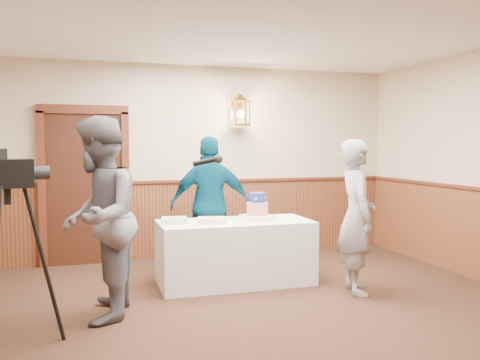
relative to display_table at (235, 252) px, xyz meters
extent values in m
plane|color=black|center=(-0.10, -1.90, -0.38)|extent=(7.00, 7.00, 0.00)
cube|color=#C2AD92|center=(-0.10, 1.60, 1.02)|extent=(6.00, 0.02, 2.80)
cube|color=white|center=(-0.10, -1.90, 2.42)|extent=(6.00, 7.00, 0.02)
cube|color=#562818|center=(-0.10, 1.58, 0.18)|extent=(5.98, 0.04, 1.10)
cube|color=#512315|center=(-0.10, 1.56, 0.75)|extent=(5.98, 0.07, 0.04)
cube|color=#33170E|center=(-1.70, 1.55, 0.68)|extent=(1.00, 0.06, 2.10)
cube|color=silver|center=(0.00, 0.00, 0.00)|extent=(1.80, 0.80, 0.75)
cube|color=#FFFBBF|center=(0.27, -0.02, 0.41)|extent=(0.41, 0.41, 0.06)
cylinder|color=red|center=(0.27, -0.02, 0.51)|extent=(0.26, 0.26, 0.15)
cylinder|color=navy|center=(0.27, -0.02, 0.65)|extent=(0.18, 0.18, 0.12)
cube|color=#EBC98C|center=(-0.31, -0.09, 0.41)|extent=(0.36, 0.30, 0.06)
cube|color=#B6EBA6|center=(-0.72, 0.02, 0.41)|extent=(0.32, 0.27, 0.07)
imported|color=#5B5C65|center=(-1.58, -0.81, 0.59)|extent=(0.89, 1.05, 1.92)
cylinder|color=black|center=(-0.62, -1.12, 1.12)|extent=(0.23, 0.12, 0.09)
sphere|color=black|center=(-0.50, -1.16, 1.14)|extent=(0.08, 0.08, 0.08)
imported|color=gray|center=(1.19, -0.75, 0.48)|extent=(0.54, 0.70, 1.71)
imported|color=#04354D|center=(-0.16, 0.57, 0.51)|extent=(1.09, 0.61, 1.76)
cube|color=black|center=(-2.28, -1.38, 1.05)|extent=(0.42, 0.30, 0.23)
cylinder|color=black|center=(-2.04, -1.31, 1.05)|extent=(0.17, 0.15, 0.11)
camera|label=1|loc=(-1.67, -5.72, 1.28)|focal=38.00mm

